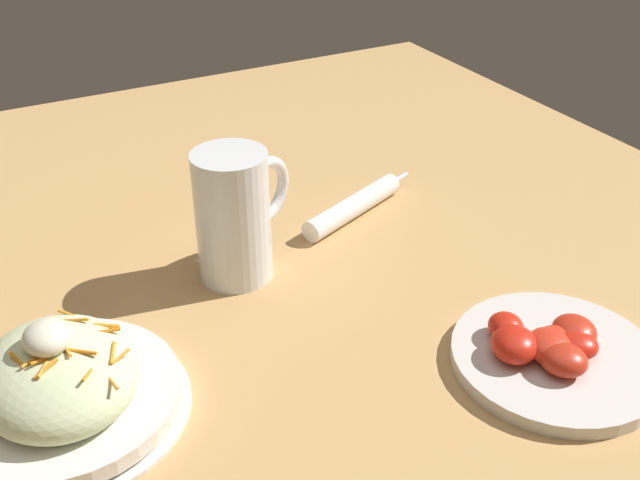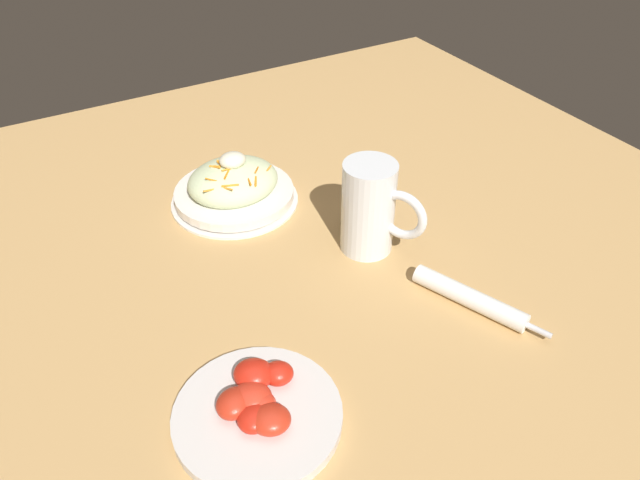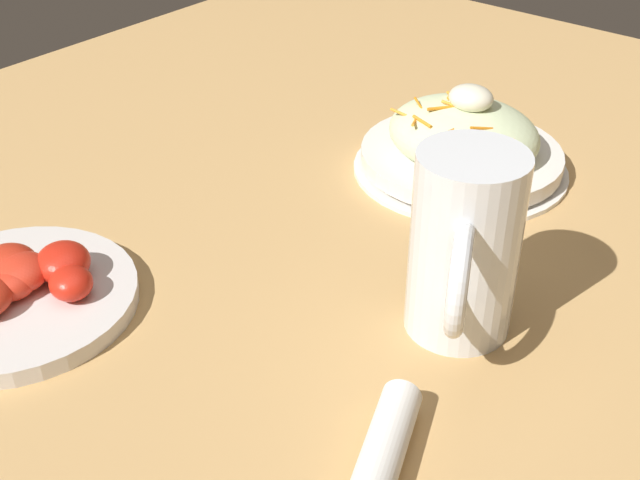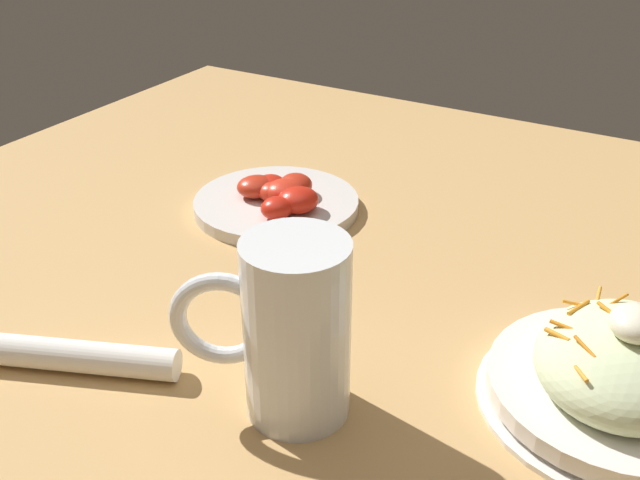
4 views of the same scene
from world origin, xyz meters
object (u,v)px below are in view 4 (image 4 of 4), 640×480
Objects in this scene: salad_plate at (622,375)px; napkin_roll at (79,356)px; tomato_plate at (278,200)px; beer_mug at (293,337)px.

salad_plate is 1.13× the size of napkin_roll.
tomato_plate is (-0.16, -0.44, -0.02)m from salad_plate.
salad_plate is 0.47m from tomato_plate.
salad_plate is at bearing 114.46° from napkin_roll.
tomato_plate reaches higher than napkin_roll.
beer_mug is 0.20m from napkin_roll.
beer_mug is at bearing 105.86° from napkin_roll.
napkin_roll is 0.35m from tomato_plate.
napkin_roll is at bearing 3.39° from tomato_plate.
beer_mug reaches higher than tomato_plate.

